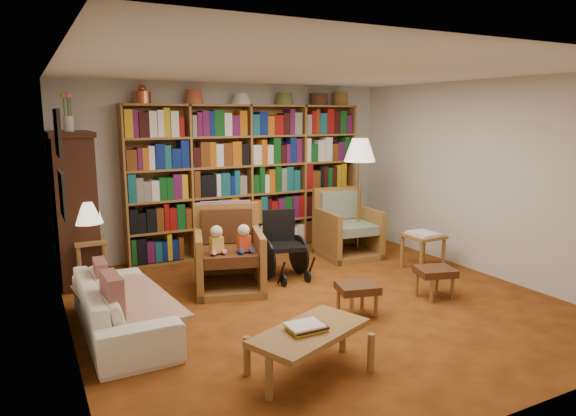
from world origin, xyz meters
TOP-DOWN VIEW (x-y plane):
  - floor at (0.00, 0.00)m, footprint 5.00×5.00m
  - ceiling at (0.00, 0.00)m, footprint 5.00×5.00m
  - wall_back at (0.00, 2.50)m, footprint 5.00×0.00m
  - wall_front at (0.00, -2.50)m, footprint 5.00×0.00m
  - wall_left at (-2.50, 0.00)m, footprint 0.00×5.00m
  - wall_right at (2.50, 0.00)m, footprint 0.00×5.00m
  - bookshelf at (0.20, 2.33)m, footprint 3.60×0.30m
  - curio_cabinet at (-2.25, 2.00)m, footprint 0.50×0.95m
  - framed_pictures at (-2.48, 0.30)m, footprint 0.03×0.52m
  - sofa at (-2.05, 0.15)m, footprint 1.81×0.72m
  - sofa_throw at (-2.00, 0.15)m, footprint 0.90×1.49m
  - cushion_left at (-2.18, 0.50)m, footprint 0.12×0.36m
  - cushion_right at (-2.18, -0.20)m, footprint 0.15×0.42m
  - side_table_lamp at (-2.15, 1.63)m, footprint 0.36×0.36m
  - table_lamp at (-2.15, 1.63)m, footprint 0.34×0.34m
  - armchair_leather at (-0.71, 0.93)m, footprint 1.02×1.03m
  - armchair_sage at (1.37, 1.51)m, footprint 0.85×0.88m
  - wheelchair at (0.09, 0.98)m, footprint 0.50×0.69m
  - floor_lamp at (1.56, 1.43)m, footprint 0.46×0.46m
  - side_table_papers at (1.90, 0.41)m, footprint 0.47×0.47m
  - footstool_a at (0.18, -0.53)m, footprint 0.48×0.43m
  - footstool_b at (1.27, -0.49)m, footprint 0.50×0.45m
  - coffee_table at (-0.86, -1.34)m, footprint 1.12×0.84m

SIDE VIEW (x-z plane):
  - floor at x=0.00m, z-range 0.00..0.00m
  - sofa at x=-2.05m, z-range 0.00..0.53m
  - footstool_a at x=0.18m, z-range 0.11..0.45m
  - footstool_b at x=1.27m, z-range 0.11..0.46m
  - sofa_throw at x=-2.00m, z-range 0.28..0.32m
  - coffee_table at x=-0.86m, z-range 0.11..0.54m
  - armchair_sage at x=1.37m, z-range -0.12..0.86m
  - wheelchair at x=0.09m, z-range -0.04..0.82m
  - side_table_papers at x=1.90m, z-range 0.15..0.65m
  - armchair_leather at x=-0.71m, z-range -0.10..0.91m
  - side_table_lamp at x=-2.15m, z-range 0.12..0.72m
  - cushion_left at x=-2.18m, z-range 0.27..0.63m
  - cushion_right at x=-2.18m, z-range 0.24..0.66m
  - table_lamp at x=-2.15m, z-range 0.68..1.15m
  - curio_cabinet at x=-2.25m, z-range -0.25..2.15m
  - bookshelf at x=0.20m, z-range -0.04..2.38m
  - wall_back at x=0.00m, z-range -1.25..3.75m
  - wall_front at x=0.00m, z-range -1.25..3.75m
  - wall_left at x=-2.50m, z-range -1.25..3.75m
  - wall_right at x=2.50m, z-range -1.25..3.75m
  - floor_lamp at x=1.56m, z-range 0.62..2.34m
  - framed_pictures at x=-2.48m, z-range 1.14..2.11m
  - ceiling at x=0.00m, z-range 2.50..2.50m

